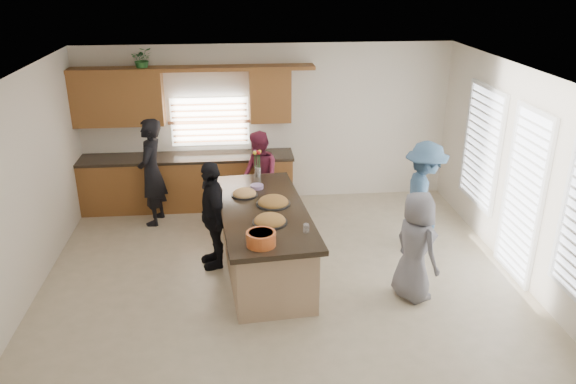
{
  "coord_description": "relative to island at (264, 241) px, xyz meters",
  "views": [
    {
      "loc": [
        -0.56,
        -6.66,
        4.05
      ],
      "look_at": [
        0.12,
        0.4,
        1.15
      ],
      "focal_mm": 35.0,
      "sensor_mm": 36.0,
      "label": 1
    }
  ],
  "objects": [
    {
      "name": "floor",
      "position": [
        0.22,
        -0.33,
        -0.45
      ],
      "size": [
        6.5,
        6.5,
        0.0
      ],
      "primitive_type": "plane",
      "color": "#C7B394",
      "rests_on": "ground"
    },
    {
      "name": "room_shell",
      "position": [
        0.22,
        -0.33,
        1.45
      ],
      "size": [
        6.52,
        6.02,
        2.81
      ],
      "color": "silver",
      "rests_on": "ground"
    },
    {
      "name": "back_cabinetry",
      "position": [
        -1.24,
        2.41,
        0.46
      ],
      "size": [
        4.08,
        0.66,
        2.46
      ],
      "color": "brown",
      "rests_on": "ground"
    },
    {
      "name": "right_wall_glazing",
      "position": [
        3.44,
        -0.46,
        0.89
      ],
      "size": [
        0.06,
        4.0,
        2.25
      ],
      "color": "white",
      "rests_on": "ground"
    },
    {
      "name": "island",
      "position": [
        0.0,
        0.0,
        0.0
      ],
      "size": [
        1.39,
        2.79,
        0.95
      ],
      "rotation": [
        0.0,
        0.0,
        0.09
      ],
      "color": "tan",
      "rests_on": "ground"
    },
    {
      "name": "platter_front",
      "position": [
        0.06,
        -0.47,
        0.53
      ],
      "size": [
        0.45,
        0.45,
        0.18
      ],
      "color": "black",
      "rests_on": "island"
    },
    {
      "name": "platter_mid",
      "position": [
        0.15,
        0.12,
        0.53
      ],
      "size": [
        0.47,
        0.47,
        0.19
      ],
      "color": "black",
      "rests_on": "island"
    },
    {
      "name": "platter_back",
      "position": [
        -0.24,
        0.48,
        0.52
      ],
      "size": [
        0.38,
        0.38,
        0.15
      ],
      "color": "black",
      "rests_on": "island"
    },
    {
      "name": "salad_bowl",
      "position": [
        -0.08,
        -1.07,
        0.59
      ],
      "size": [
        0.35,
        0.35,
        0.17
      ],
      "color": "#CD5A25",
      "rests_on": "island"
    },
    {
      "name": "clear_cup",
      "position": [
        0.49,
        -0.78,
        0.55
      ],
      "size": [
        0.08,
        0.08,
        0.11
      ],
      "primitive_type": "cylinder",
      "color": "white",
      "rests_on": "island"
    },
    {
      "name": "plate_stack",
      "position": [
        -0.05,
        0.75,
        0.52
      ],
      "size": [
        0.19,
        0.19,
        0.05
      ],
      "primitive_type": "cylinder",
      "color": "#987BB3",
      "rests_on": "island"
    },
    {
      "name": "flower_vase",
      "position": [
        -0.02,
        1.25,
        0.73
      ],
      "size": [
        0.14,
        0.14,
        0.43
      ],
      "color": "silver",
      "rests_on": "island"
    },
    {
      "name": "potted_plant",
      "position": [
        -1.81,
        2.49,
        2.14
      ],
      "size": [
        0.39,
        0.36,
        0.39
      ],
      "primitive_type": "imported",
      "rotation": [
        0.0,
        0.0,
        0.18
      ],
      "color": "#2C6E2E",
      "rests_on": "back_cabinetry"
    },
    {
      "name": "woman_left_back",
      "position": [
        -1.72,
        1.77,
        0.44
      ],
      "size": [
        0.52,
        0.71,
        1.78
      ],
      "primitive_type": "imported",
      "rotation": [
        0.0,
        0.0,
        -1.73
      ],
      "color": "black",
      "rests_on": "ground"
    },
    {
      "name": "woman_left_mid",
      "position": [
        0.03,
        1.78,
        0.3
      ],
      "size": [
        0.77,
        0.87,
        1.51
      ],
      "primitive_type": "imported",
      "rotation": [
        0.0,
        0.0,
        -1.26
      ],
      "color": "maroon",
      "rests_on": "ground"
    },
    {
      "name": "woman_left_front",
      "position": [
        -0.7,
        0.23,
        0.33
      ],
      "size": [
        0.57,
        0.98,
        1.57
      ],
      "primitive_type": "imported",
      "rotation": [
        0.0,
        0.0,
        -1.36
      ],
      "color": "black",
      "rests_on": "ground"
    },
    {
      "name": "woman_right_back",
      "position": [
        2.4,
        0.44,
        0.39
      ],
      "size": [
        0.76,
        1.16,
        1.68
      ],
      "primitive_type": "imported",
      "rotation": [
        0.0,
        0.0,
        1.44
      ],
      "color": "#3A5C7F",
      "rests_on": "ground"
    },
    {
      "name": "woman_right_front",
      "position": [
        1.88,
        -0.88,
        0.28
      ],
      "size": [
        0.7,
        0.84,
        1.46
      ],
      "primitive_type": "imported",
      "rotation": [
        0.0,
        0.0,
        1.96
      ],
      "color": "slate",
      "rests_on": "ground"
    }
  ]
}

